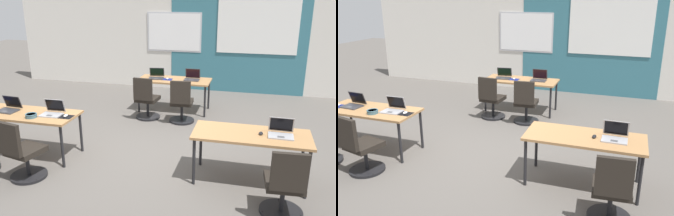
# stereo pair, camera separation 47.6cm
# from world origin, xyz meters

# --- Properties ---
(ground_plane) EXTENTS (24.00, 24.00, 0.00)m
(ground_plane) POSITION_xyz_m (0.00, 0.00, 0.00)
(ground_plane) COLOR #56514C
(back_wall_assembly) EXTENTS (10.00, 0.27, 2.80)m
(back_wall_assembly) POSITION_xyz_m (0.04, 4.19, 1.41)
(back_wall_assembly) COLOR silver
(back_wall_assembly) RESTS_ON ground
(desk_near_left) EXTENTS (1.60, 0.70, 0.72)m
(desk_near_left) POSITION_xyz_m (-1.75, -0.60, 0.66)
(desk_near_left) COLOR #A37547
(desk_near_left) RESTS_ON ground
(desk_near_right) EXTENTS (1.60, 0.70, 0.72)m
(desk_near_right) POSITION_xyz_m (1.75, -0.60, 0.66)
(desk_near_right) COLOR #A37547
(desk_near_right) RESTS_ON ground
(desk_far_center) EXTENTS (1.60, 0.70, 0.72)m
(desk_far_center) POSITION_xyz_m (0.00, 2.20, 0.66)
(desk_far_center) COLOR #A37547
(desk_far_center) RESTS_ON ground
(laptop_far_left) EXTENTS (0.38, 0.37, 0.22)m
(laptop_far_left) POSITION_xyz_m (-0.42, 2.22, 0.77)
(laptop_far_left) COLOR #333338
(laptop_far_left) RESTS_ON desk_far_center
(mousepad_far_left) EXTENTS (0.22, 0.19, 0.00)m
(mousepad_far_left) POSITION_xyz_m (-0.15, 2.16, 0.72)
(mousepad_far_left) COLOR navy
(mousepad_far_left) RESTS_ON desk_far_center
(mouse_far_left) EXTENTS (0.09, 0.11, 0.03)m
(mouse_far_left) POSITION_xyz_m (-0.15, 2.16, 0.74)
(mouse_far_left) COLOR silver
(mouse_far_left) RESTS_ON mousepad_far_left
(chair_far_left) EXTENTS (0.52, 0.55, 0.92)m
(chair_far_left) POSITION_xyz_m (-0.44, 1.51, 0.38)
(chair_far_left) COLOR black
(chair_far_left) RESTS_ON ground
(laptop_near_right_end) EXTENTS (0.33, 0.29, 0.23)m
(laptop_near_right_end) POSITION_xyz_m (2.14, -0.57, 0.77)
(laptop_near_right_end) COLOR #9E9EA3
(laptop_near_right_end) RESTS_ON desk_near_right
(mouse_near_right_end) EXTENTS (0.06, 0.10, 0.03)m
(mouse_near_right_end) POSITION_xyz_m (1.88, -0.60, 0.74)
(mouse_near_right_end) COLOR black
(mouse_near_right_end) RESTS_ON desk_near_right
(chair_near_right_end) EXTENTS (0.52, 0.55, 0.92)m
(chair_near_right_end) POSITION_xyz_m (2.17, -1.39, 0.38)
(chair_near_right_end) COLOR black
(chair_near_right_end) RESTS_ON ground
(laptop_near_left_inner) EXTENTS (0.34, 0.30, 0.23)m
(laptop_near_left_inner) POSITION_xyz_m (-1.33, -0.57, 0.77)
(laptop_near_left_inner) COLOR #9E9EA3
(laptop_near_left_inner) RESTS_ON desk_near_left
(mousepad_near_left_inner) EXTENTS (0.22, 0.19, 0.00)m
(mousepad_near_left_inner) POSITION_xyz_m (-1.07, -0.62, 0.72)
(mousepad_near_left_inner) COLOR black
(mousepad_near_left_inner) RESTS_ON desk_near_left
(mouse_near_left_inner) EXTENTS (0.06, 0.10, 0.03)m
(mouse_near_left_inner) POSITION_xyz_m (-1.07, -0.62, 0.74)
(mouse_near_left_inner) COLOR silver
(mouse_near_left_inner) RESTS_ON mousepad_near_left_inner
(chair_near_left_inner) EXTENTS (0.53, 0.58, 0.92)m
(chair_near_left_inner) POSITION_xyz_m (-1.37, -1.36, 0.38)
(chair_near_left_inner) COLOR black
(chair_near_left_inner) RESTS_ON ground
(laptop_far_right) EXTENTS (0.33, 0.28, 0.23)m
(laptop_far_right) POSITION_xyz_m (0.39, 2.26, 0.77)
(laptop_far_right) COLOR #333338
(laptop_far_right) RESTS_ON desk_far_center
(chair_far_right) EXTENTS (0.52, 0.55, 0.92)m
(chair_far_right) POSITION_xyz_m (0.33, 1.46, 0.38)
(chair_far_right) COLOR black
(chair_far_right) RESTS_ON ground
(laptop_near_left_end) EXTENTS (0.35, 0.32, 0.23)m
(laptop_near_left_end) POSITION_xyz_m (-2.13, -0.57, 0.77)
(laptop_near_left_end) COLOR #333338
(laptop_near_left_end) RESTS_ON desk_near_left
(snack_bowl) EXTENTS (0.18, 0.18, 0.06)m
(snack_bowl) POSITION_xyz_m (-1.58, -0.77, 0.76)
(snack_bowl) COLOR #3D6070
(snack_bowl) RESTS_ON desk_near_left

